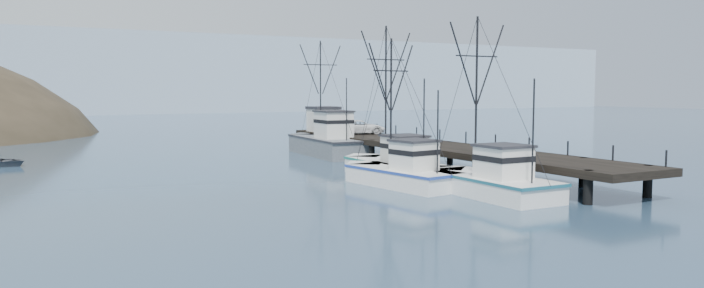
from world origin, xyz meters
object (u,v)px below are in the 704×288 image
at_px(pier, 426,146).
at_px(trawler_near, 486,182).
at_px(trawler_far, 393,166).
at_px(pickup_truck, 360,127).
at_px(pier_shed, 323,119).
at_px(work_vessel, 326,143).
at_px(trawler_mid, 400,174).

relative_size(pier, trawler_near, 3.80).
distance_m(trawler_far, pickup_truck, 18.50).
distance_m(trawler_near, trawler_far, 9.85).
height_order(pier, pier_shed, pier_shed).
bearing_deg(work_vessel, trawler_far, -98.45).
bearing_deg(pier, pier_shed, 94.39).
bearing_deg(trawler_mid, trawler_far, 63.97).
xyz_separation_m(pier, trawler_near, (-5.50, -14.50, -0.87)).
relative_size(trawler_mid, pickup_truck, 2.00).
height_order(pier, trawler_near, trawler_near).
relative_size(pier, pier_shed, 13.75).
xyz_separation_m(pier, pickup_truck, (0.29, 12.49, 1.05)).
bearing_deg(trawler_far, trawler_near, -85.28).
xyz_separation_m(trawler_near, trawler_mid, (-2.83, 5.68, -0.00)).
relative_size(work_vessel, pickup_truck, 2.67).
bearing_deg(trawler_mid, pier_shed, 75.47).
bearing_deg(pier_shed, trawler_mid, -104.53).
height_order(trawler_far, work_vessel, work_vessel).
bearing_deg(trawler_near, work_vessel, 86.33).
height_order(trawler_near, pier_shed, trawler_near).
xyz_separation_m(trawler_mid, pier_shed, (6.95, 26.82, 2.60)).
xyz_separation_m(pier, trawler_far, (-6.31, -4.69, -0.87)).
xyz_separation_m(trawler_mid, pickup_truck, (8.62, 21.31, 1.92)).
bearing_deg(trawler_near, pier, 69.22).
distance_m(trawler_far, work_vessel, 17.22).
height_order(trawler_mid, work_vessel, work_vessel).
height_order(trawler_far, pier_shed, trawler_far).
height_order(trawler_mid, pier_shed, trawler_mid).
xyz_separation_m(trawler_near, work_vessel, (1.72, 26.84, 0.41)).
height_order(pier, trawler_mid, trawler_mid).
relative_size(trawler_near, trawler_far, 0.98).
height_order(work_vessel, pier_shed, work_vessel).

